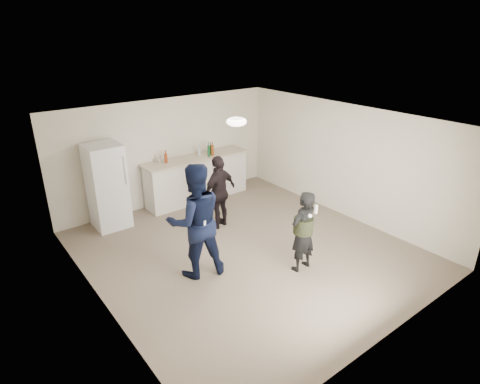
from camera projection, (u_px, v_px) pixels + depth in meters
floor at (246, 250)px, 7.72m from camera, size 6.00×6.00×0.00m
ceiling at (247, 122)px, 6.75m from camera, size 6.00×6.00×0.00m
wall_back at (167, 152)px, 9.43m from camera, size 6.00×0.00×6.00m
wall_front at (395, 262)px, 5.04m from camera, size 6.00×0.00×6.00m
wall_left at (95, 235)px, 5.69m from camera, size 0.00×6.00×6.00m
wall_right at (345, 161)px, 8.79m from camera, size 0.00×6.00×6.00m
counter at (197, 179)px, 9.80m from camera, size 2.60×0.56×1.05m
counter_top at (196, 158)px, 9.59m from camera, size 2.68×0.64×0.04m
fridge at (107, 187)px, 8.34m from camera, size 0.70×0.70×1.80m
fridge_handle at (125, 170)px, 8.07m from camera, size 0.02×0.02×0.60m
ceiling_dome at (237, 122)px, 6.99m from camera, size 0.36×0.36×0.16m
shaker at (159, 160)px, 9.12m from camera, size 0.08×0.08×0.17m
man at (195, 221)px, 6.65m from camera, size 1.14×0.99×2.01m
woman at (303, 231)px, 6.87m from camera, size 0.56×0.39×1.47m
camo_shorts at (303, 226)px, 6.83m from camera, size 0.34×0.34×0.28m
spectator at (219, 192)px, 8.36m from camera, size 0.99×0.59×1.57m
remote_man at (204, 225)px, 6.42m from camera, size 0.04×0.04×0.15m
nunchuk_man at (210, 226)px, 6.54m from camera, size 0.07×0.07×0.07m
remote_woman at (316, 209)px, 6.49m from camera, size 0.04×0.04×0.15m
nunchuk_woman at (310, 216)px, 6.50m from camera, size 0.07×0.07×0.07m
bottle_cluster at (199, 152)px, 9.54m from camera, size 1.24×0.27×0.27m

